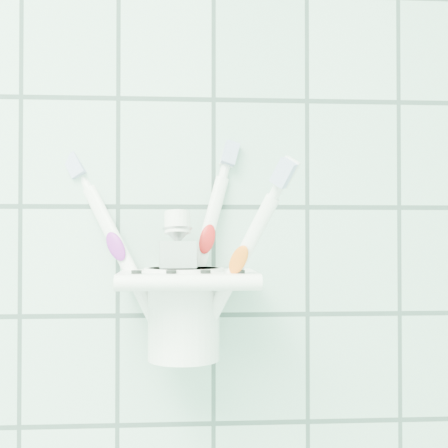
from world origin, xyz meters
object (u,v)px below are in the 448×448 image
at_px(toothbrush_blue, 178,236).
at_px(toothpaste_tube, 179,270).
at_px(toothbrush_orange, 195,240).
at_px(cup, 184,309).
at_px(holder_bracket, 188,281).
at_px(toothbrush_pink, 170,232).

distance_m(toothbrush_blue, toothpaste_tube, 0.04).
bearing_deg(toothbrush_orange, cup, -145.08).
distance_m(holder_bracket, toothbrush_blue, 0.04).
relative_size(toothbrush_pink, toothpaste_tube, 1.59).
distance_m(toothbrush_blue, toothbrush_orange, 0.02).
height_order(holder_bracket, toothbrush_orange, toothbrush_orange).
bearing_deg(toothbrush_pink, toothpaste_tube, -46.29).
height_order(toothbrush_blue, toothbrush_orange, toothbrush_blue).
distance_m(cup, toothbrush_pink, 0.07).
relative_size(cup, toothbrush_pink, 0.40).
xyz_separation_m(holder_bracket, cup, (-0.00, 0.00, -0.03)).
xyz_separation_m(cup, toothpaste_tube, (-0.00, -0.02, 0.04)).
bearing_deg(cup, toothbrush_blue, 117.38).
relative_size(holder_bracket, cup, 1.46).
bearing_deg(toothbrush_orange, holder_bracket, -112.49).
distance_m(holder_bracket, toothbrush_pink, 0.05).
relative_size(cup, toothbrush_orange, 0.44).
relative_size(holder_bracket, toothbrush_blue, 0.60).
distance_m(toothbrush_pink, toothbrush_orange, 0.02).
bearing_deg(holder_bracket, toothpaste_tube, -124.09).
relative_size(toothbrush_pink, toothbrush_blue, 1.01).
distance_m(cup, toothbrush_blue, 0.07).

